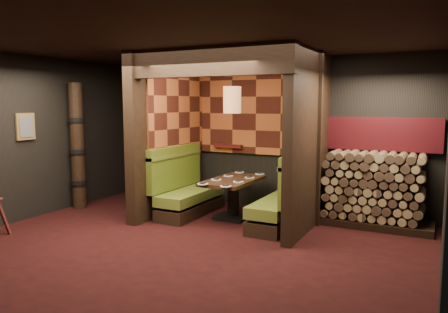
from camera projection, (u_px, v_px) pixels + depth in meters
floor at (182, 248)px, 6.14m from camera, size 6.50×5.50×0.02m
ceiling at (179, 39)px, 5.79m from camera, size 6.50×5.50×0.02m
wall_back at (259, 134)px, 8.40m from camera, size 6.50×0.02×2.85m
wall_left at (19, 138)px, 7.44m from camera, size 0.02×5.50×2.85m
wall_right at (448, 161)px, 4.49m from camera, size 0.02×5.50×2.85m
partition_left at (167, 136)px, 8.03m from camera, size 0.20×2.20×2.85m
partition_right at (309, 141)px, 6.87m from camera, size 0.15×2.10×2.85m
header_beam at (204, 62)px, 6.44m from camera, size 2.85×0.18×0.44m
tapa_back_panel at (256, 114)px, 8.32m from camera, size 2.40×0.06×1.55m
tapa_side_panel at (178, 112)px, 8.08m from camera, size 0.04×1.85×1.45m
lacquer_shelf at (228, 146)px, 8.60m from camera, size 0.60×0.12×0.07m
booth_bench_left at (186, 192)px, 7.98m from camera, size 0.68×1.60×1.14m
booth_bench_right at (284, 203)px, 7.12m from camera, size 0.68×1.60×1.14m
dining_table at (233, 192)px, 7.63m from camera, size 0.74×1.34×0.71m
place_settings at (233, 178)px, 7.60m from camera, size 0.61×1.56×0.03m
pendant_lamp at (232, 100)px, 7.39m from camera, size 0.30×0.30×1.00m
framed_picture at (25, 127)px, 7.48m from camera, size 0.05×0.36×0.46m
totem_column at (78, 147)px, 8.34m from camera, size 0.31×0.31×2.40m
firewood_stack at (378, 190)px, 7.10m from camera, size 1.73×0.70×1.22m
mosaic_header at (383, 134)px, 7.29m from camera, size 1.83×0.10×0.56m
bay_front_post at (319, 140)px, 7.06m from camera, size 0.08×0.08×2.85m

